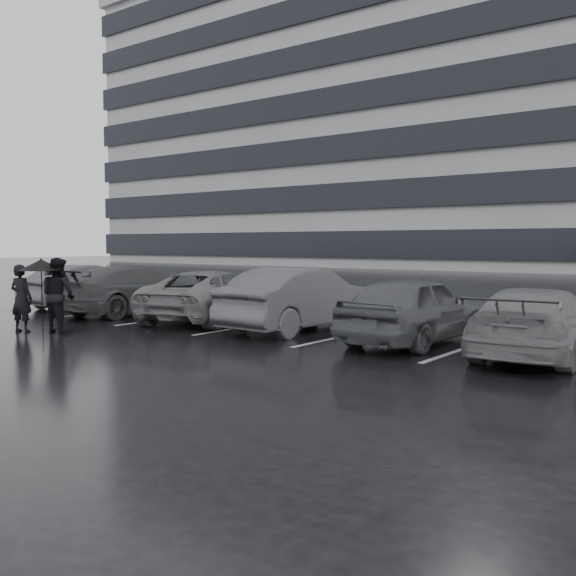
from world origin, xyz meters
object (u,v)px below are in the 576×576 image
(car_main, at_px, (414,309))
(car_west_d, at_px, (88,286))
(car_east, at_px, (538,322))
(car_west_a, at_px, (300,299))
(car_west_c, at_px, (136,290))
(car_west_b, at_px, (213,296))
(pedestrian_right, at_px, (58,295))
(pedestrian_left, at_px, (21,298))

(car_main, relative_size, car_west_d, 1.00)
(car_west_d, height_order, car_east, car_west_d)
(car_west_a, relative_size, car_west_c, 0.93)
(car_east, bearing_deg, car_west_d, -6.33)
(car_main, height_order, car_west_a, car_west_a)
(car_west_b, relative_size, car_east, 1.10)
(car_west_b, distance_m, car_west_c, 2.95)
(pedestrian_right, bearing_deg, car_west_b, -111.78)
(car_west_a, bearing_deg, car_east, 177.37)
(car_west_b, bearing_deg, car_east, 162.08)
(car_west_d, distance_m, pedestrian_right, 6.05)
(car_main, bearing_deg, car_west_b, -3.57)
(car_west_c, bearing_deg, pedestrian_right, 115.13)
(car_west_c, relative_size, car_west_d, 1.16)
(pedestrian_left, relative_size, pedestrian_right, 0.91)
(car_east, bearing_deg, pedestrian_right, 15.15)
(pedestrian_right, bearing_deg, car_west_a, -142.29)
(car_main, xyz_separation_m, car_west_d, (-11.86, 0.50, -0.03))
(car_west_c, xyz_separation_m, car_west_d, (-2.82, 0.34, -0.02))
(car_main, distance_m, pedestrian_right, 8.12)
(car_main, xyz_separation_m, pedestrian_right, (-7.33, -3.50, 0.16))
(car_west_c, distance_m, pedestrian_left, 4.25)
(car_west_a, height_order, pedestrian_right, pedestrian_right)
(pedestrian_left, xyz_separation_m, pedestrian_right, (0.76, 0.48, 0.08))
(car_main, distance_m, car_west_a, 3.12)
(car_main, height_order, pedestrian_left, pedestrian_left)
(car_west_c, bearing_deg, pedestrian_left, 103.05)
(car_east, bearing_deg, car_main, -5.85)
(car_west_d, bearing_deg, pedestrian_left, 130.84)
(pedestrian_right, bearing_deg, pedestrian_left, 28.34)
(car_west_b, height_order, car_west_d, car_west_d)
(car_west_c, bearing_deg, car_west_b, -175.74)
(car_main, relative_size, car_west_c, 0.86)
(car_west_d, xyz_separation_m, pedestrian_left, (3.77, -4.48, 0.10))
(car_west_b, bearing_deg, pedestrian_right, 57.36)
(pedestrian_right, bearing_deg, car_west_c, -69.04)
(car_west_c, height_order, pedestrian_right, pedestrian_right)
(car_west_d, xyz_separation_m, car_east, (14.38, -0.59, -0.05))
(car_east, relative_size, pedestrian_left, 2.77)
(car_west_a, distance_m, car_west_d, 8.75)
(car_west_b, relative_size, car_west_d, 1.15)
(car_west_b, bearing_deg, pedestrian_left, 50.47)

